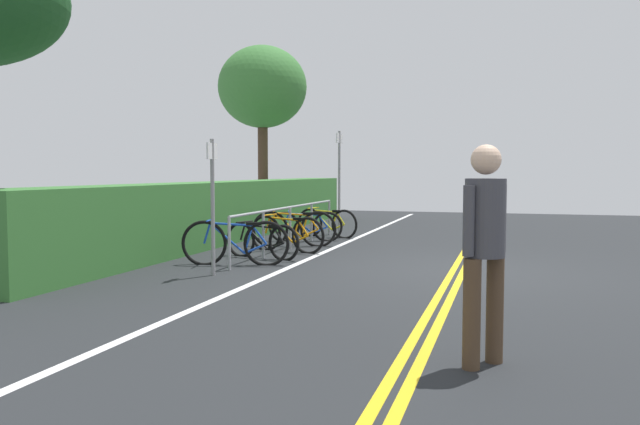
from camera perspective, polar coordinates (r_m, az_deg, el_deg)
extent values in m
cube|color=#232628|center=(10.18, 12.40, -5.28)|extent=(28.56, 12.84, 0.05)
cube|color=gold|center=(10.17, 12.85, -5.14)|extent=(25.70, 0.10, 0.00)
cube|color=gold|center=(10.18, 11.95, -5.11)|extent=(25.70, 0.10, 0.00)
cube|color=white|center=(10.70, -1.94, -4.60)|extent=(25.70, 0.12, 0.00)
cylinder|color=#9EA0A5|center=(9.99, -8.21, -2.82)|extent=(0.05, 0.05, 0.84)
cylinder|color=#9EA0A5|center=(11.30, -5.15, -2.04)|extent=(0.05, 0.05, 0.84)
cylinder|color=#9EA0A5|center=(12.63, -2.73, -1.42)|extent=(0.05, 0.05, 0.84)
cylinder|color=#9EA0A5|center=(13.98, -0.77, -0.91)|extent=(0.05, 0.05, 0.84)
cylinder|color=#9EA0A5|center=(15.34, 0.84, -0.50)|extent=(0.05, 0.05, 0.84)
cylinder|color=#9EA0A5|center=(12.60, -2.73, 0.48)|extent=(5.71, 0.04, 0.04)
torus|color=black|center=(10.67, -10.43, -2.76)|extent=(0.23, 0.76, 0.77)
torus|color=black|center=(10.46, -4.87, -2.84)|extent=(0.23, 0.76, 0.77)
cylinder|color=#1947B7|center=(10.57, -8.38, -2.32)|extent=(0.17, 0.59, 0.53)
cylinder|color=#1947B7|center=(10.54, -8.03, -1.06)|extent=(0.20, 0.70, 0.07)
cylinder|color=#1947B7|center=(10.50, -6.48, -2.44)|extent=(0.07, 0.17, 0.47)
cylinder|color=#1947B7|center=(10.50, -5.86, -3.27)|extent=(0.12, 0.38, 0.19)
cylinder|color=#1947B7|center=(10.47, -5.50, -2.01)|extent=(0.09, 0.26, 0.33)
cylinder|color=#1947B7|center=(10.64, -10.17, -1.86)|extent=(0.07, 0.14, 0.35)
cube|color=black|center=(10.47, -6.13, -1.01)|extent=(0.12, 0.21, 0.05)
cylinder|color=#1947B7|center=(10.61, -9.91, -0.68)|extent=(0.45, 0.13, 0.03)
torus|color=black|center=(11.64, -7.18, -2.47)|extent=(0.23, 0.65, 0.66)
torus|color=black|center=(11.05, -3.30, -2.78)|extent=(0.23, 0.65, 0.66)
cylinder|color=black|center=(11.40, -5.77, -2.21)|extent=(0.18, 0.54, 0.45)
cylinder|color=black|center=(11.35, -5.53, -1.24)|extent=(0.21, 0.65, 0.07)
cylinder|color=black|center=(11.21, -4.45, -2.38)|extent=(0.08, 0.16, 0.40)
cylinder|color=black|center=(11.16, -4.00, -3.07)|extent=(0.13, 0.35, 0.17)
cylinder|color=black|center=(11.10, -3.75, -2.09)|extent=(0.10, 0.24, 0.28)
cylinder|color=black|center=(11.59, -7.00, -1.78)|extent=(0.07, 0.14, 0.30)
cube|color=black|center=(11.15, -4.19, -1.25)|extent=(0.13, 0.21, 0.05)
cylinder|color=black|center=(11.55, -6.82, -0.84)|extent=(0.45, 0.15, 0.03)
torus|color=black|center=(12.50, -4.93, -1.88)|extent=(0.22, 0.72, 0.72)
torus|color=black|center=(11.96, -1.10, -2.12)|extent=(0.22, 0.72, 0.72)
cylinder|color=orange|center=(12.28, -3.54, -1.58)|extent=(0.17, 0.56, 0.49)
cylinder|color=orange|center=(12.23, -3.29, -0.58)|extent=(0.19, 0.66, 0.07)
cylinder|color=orange|center=(12.10, -2.23, -1.73)|extent=(0.07, 0.17, 0.44)
cylinder|color=orange|center=(12.06, -1.79, -2.43)|extent=(0.12, 0.36, 0.18)
cylinder|color=orange|center=(12.00, -1.54, -1.42)|extent=(0.09, 0.25, 0.31)
cylinder|color=orange|center=(12.46, -4.75, -1.16)|extent=(0.07, 0.14, 0.33)
cube|color=black|center=(12.05, -1.97, -0.58)|extent=(0.12, 0.21, 0.05)
cylinder|color=orange|center=(12.41, -4.57, -0.21)|extent=(0.45, 0.14, 0.03)
torus|color=black|center=(13.17, -4.52, -1.51)|extent=(0.23, 0.75, 0.76)
torus|color=black|center=(13.07, -0.16, -1.54)|extent=(0.23, 0.75, 0.76)
cylinder|color=orange|center=(13.11, -2.90, -1.13)|extent=(0.17, 0.57, 0.52)
cylinder|color=orange|center=(13.09, -2.62, -0.14)|extent=(0.19, 0.67, 0.07)
cylinder|color=orange|center=(13.08, -1.41, -1.22)|extent=(0.07, 0.17, 0.47)
cylinder|color=orange|center=(13.09, -0.93, -1.88)|extent=(0.12, 0.36, 0.19)
cylinder|color=orange|center=(13.06, -0.65, -0.88)|extent=(0.09, 0.25, 0.32)
cylinder|color=orange|center=(13.15, -4.31, -0.78)|extent=(0.07, 0.14, 0.35)
cube|color=black|center=(13.06, -1.13, -0.09)|extent=(0.12, 0.21, 0.05)
cylinder|color=orange|center=(13.13, -4.10, 0.16)|extent=(0.45, 0.13, 0.03)
torus|color=black|center=(14.05, -3.25, -1.32)|extent=(0.29, 0.66, 0.69)
torus|color=black|center=(14.08, 0.68, -1.31)|extent=(0.29, 0.66, 0.69)
cylinder|color=#1947B7|center=(14.05, -1.78, -1.00)|extent=(0.22, 0.53, 0.47)
cylinder|color=#1947B7|center=(14.03, -1.52, -0.16)|extent=(0.26, 0.63, 0.07)
cylinder|color=#1947B7|center=(14.06, -0.44, -1.06)|extent=(0.09, 0.16, 0.42)
cylinder|color=#1947B7|center=(14.08, -0.01, -1.60)|extent=(0.15, 0.34, 0.18)
cylinder|color=#1947B7|center=(14.06, 0.25, -0.76)|extent=(0.12, 0.24, 0.29)
cylinder|color=#1947B7|center=(14.03, -3.06, -0.71)|extent=(0.08, 0.14, 0.31)
cube|color=black|center=(14.04, -0.19, -0.10)|extent=(0.14, 0.22, 0.05)
cylinder|color=#1947B7|center=(14.02, -2.86, 0.10)|extent=(0.44, 0.18, 0.03)
torus|color=black|center=(15.17, -0.91, -0.92)|extent=(0.25, 0.69, 0.70)
torus|color=black|center=(14.65, 2.21, -1.09)|extent=(0.25, 0.69, 0.70)
cylinder|color=yellow|center=(14.97, 0.24, -0.67)|extent=(0.19, 0.54, 0.48)
cylinder|color=yellow|center=(14.92, 0.44, 0.12)|extent=(0.22, 0.64, 0.07)
cylinder|color=yellow|center=(14.79, 1.30, -0.79)|extent=(0.08, 0.16, 0.43)
cylinder|color=yellow|center=(14.75, 1.65, -1.34)|extent=(0.13, 0.35, 0.18)
cylinder|color=yellow|center=(14.70, 1.86, -0.54)|extent=(0.10, 0.24, 0.30)
cylinder|color=yellow|center=(15.13, -0.76, -0.35)|extent=(0.07, 0.14, 0.32)
cube|color=black|center=(14.74, 1.51, 0.12)|extent=(0.13, 0.21, 0.05)
cylinder|color=yellow|center=(15.09, -0.61, 0.41)|extent=(0.45, 0.16, 0.03)
cylinder|color=#4C3826|center=(5.14, 13.55, -8.92)|extent=(0.14, 0.14, 0.88)
cylinder|color=#4C3826|center=(5.36, 15.53, -8.41)|extent=(0.14, 0.14, 0.88)
cylinder|color=#3F3F47|center=(5.14, 14.70, -0.47)|extent=(0.32, 0.32, 0.62)
sphere|color=beige|center=(5.13, 14.79, 4.65)|extent=(0.24, 0.24, 0.24)
cylinder|color=#3F3F47|center=(4.99, 13.30, -0.74)|extent=(0.09, 0.09, 0.55)
cylinder|color=#3F3F47|center=(5.30, 16.01, -0.52)|extent=(0.09, 0.09, 0.55)
cylinder|color=gray|center=(9.50, -9.68, 0.45)|extent=(0.06, 0.06, 2.03)
cube|color=white|center=(9.49, -9.74, 5.50)|extent=(0.36, 0.05, 0.24)
cylinder|color=gray|center=(15.70, 1.75, 2.73)|extent=(0.06, 0.06, 2.55)
cube|color=white|center=(15.72, 1.76, 6.73)|extent=(0.36, 0.07, 0.24)
cube|color=#387533|center=(14.74, -8.00, 0.24)|extent=(14.71, 1.04, 1.32)
cylinder|color=#473323|center=(19.73, -5.18, 3.61)|extent=(0.31, 0.31, 3.02)
ellipsoid|color=#387533|center=(19.91, -5.23, 11.25)|extent=(2.73, 2.73, 2.52)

